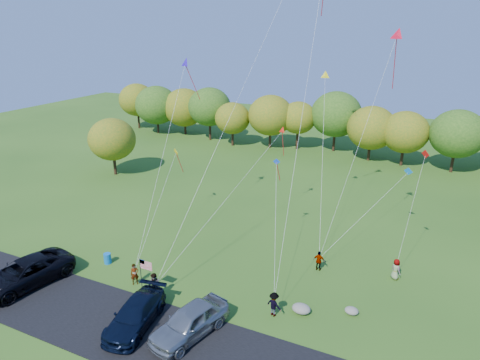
# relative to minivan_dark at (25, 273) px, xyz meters

# --- Properties ---
(ground) EXTENTS (140.00, 140.00, 0.00)m
(ground) POSITION_rel_minivan_dark_xyz_m (11.66, 3.41, -0.98)
(ground) COLOR #2E5718
(ground) RESTS_ON ground
(asphalt_lane) EXTENTS (44.00, 6.00, 0.06)m
(asphalt_lane) POSITION_rel_minivan_dark_xyz_m (11.66, -0.59, -0.95)
(asphalt_lane) COLOR black
(asphalt_lane) RESTS_ON ground
(treeline) EXTENTS (76.15, 27.49, 7.87)m
(treeline) POSITION_rel_minivan_dark_xyz_m (13.38, 39.27, 3.67)
(treeline) COLOR #3B2615
(treeline) RESTS_ON ground
(minivan_dark) EXTENTS (4.32, 7.09, 1.84)m
(minivan_dark) POSITION_rel_minivan_dark_xyz_m (0.00, 0.00, 0.00)
(minivan_dark) COLOR black
(minivan_dark) RESTS_ON asphalt_lane
(minivan_navy) EXTENTS (3.01, 5.59, 1.54)m
(minivan_navy) POSITION_rel_minivan_dark_xyz_m (9.75, -0.21, -0.15)
(minivan_navy) COLOR black
(minivan_navy) RESTS_ON asphalt_lane
(minivan_silver) EXTENTS (3.40, 5.68, 1.81)m
(minivan_silver) POSITION_rel_minivan_dark_xyz_m (13.16, 0.49, -0.01)
(minivan_silver) COLOR gray
(minivan_silver) RESTS_ON asphalt_lane
(flyer_a) EXTENTS (0.68, 0.67, 1.58)m
(flyer_a) POSITION_rel_minivan_dark_xyz_m (6.84, 3.42, -0.19)
(flyer_a) COLOR #4C4C59
(flyer_a) RESTS_ON ground
(flyer_b) EXTENTS (0.92, 0.72, 1.89)m
(flyer_b) POSITION_rel_minivan_dark_xyz_m (9.16, 2.61, -0.03)
(flyer_b) COLOR #4C4C59
(flyer_b) RESTS_ON ground
(flyer_c) EXTENTS (1.19, 0.89, 1.64)m
(flyer_c) POSITION_rel_minivan_dark_xyz_m (16.97, 4.34, -0.16)
(flyer_c) COLOR #4C4C59
(flyer_c) RESTS_ON ground
(flyer_d) EXTENTS (0.91, 0.38, 1.56)m
(flyer_d) POSITION_rel_minivan_dark_xyz_m (18.10, 10.74, -0.20)
(flyer_d) COLOR #4C4C59
(flyer_d) RESTS_ON ground
(flyer_e) EXTENTS (0.92, 0.89, 1.59)m
(flyer_e) POSITION_rel_minivan_dark_xyz_m (23.41, 11.94, -0.18)
(flyer_e) COLOR #4C4C59
(flyer_e) RESTS_ON ground
(park_bench) EXTENTS (1.91, 0.52, 1.05)m
(park_bench) POSITION_rel_minivan_dark_xyz_m (-0.01, 2.60, -0.42)
(park_bench) COLOR #163E22
(park_bench) RESTS_ON ground
(trash_barrel) EXTENTS (0.55, 0.55, 0.82)m
(trash_barrel) POSITION_rel_minivan_dark_xyz_m (3.14, 4.76, -0.57)
(trash_barrel) COLOR blue
(trash_barrel) RESTS_ON ground
(flag_assembly) EXTENTS (1.00, 0.65, 2.70)m
(flag_assembly) POSITION_rel_minivan_dark_xyz_m (8.30, 2.71, 1.06)
(flag_assembly) COLOR black
(flag_assembly) RESTS_ON ground
(boulder_near) EXTENTS (1.20, 0.94, 0.60)m
(boulder_near) POSITION_rel_minivan_dark_xyz_m (18.47, 5.32, -0.68)
(boulder_near) COLOR gray
(boulder_near) RESTS_ON ground
(boulder_far) EXTENTS (0.87, 0.73, 0.46)m
(boulder_far) POSITION_rel_minivan_dark_xyz_m (21.40, 6.58, -0.75)
(boulder_far) COLOR gray
(boulder_far) RESTS_ON ground
(kites_aloft) EXTENTS (21.62, 11.03, 19.89)m
(kites_aloft) POSITION_rel_minivan_dark_xyz_m (14.17, 17.14, 16.33)
(kites_aloft) COLOR #F31B63
(kites_aloft) RESTS_ON ground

